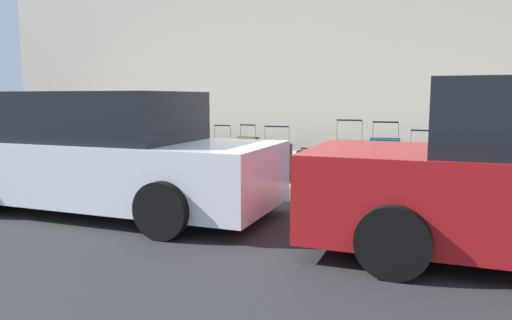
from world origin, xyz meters
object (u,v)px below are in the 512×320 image
object	(u,v)px
suitcase_maroon_6	(276,163)
suitcase_teal_10	(176,153)
suitcase_red_1	(463,175)
suitcase_olive_0	(503,177)
suitcase_teal_3	(384,164)
suitcase_red_8	(223,159)
suitcase_silver_2	(422,170)
bollard_post	(107,152)
suitcase_navy_4	(348,163)
suitcase_black_5	(313,167)
parked_car_white_1	(101,156)
suitcase_olive_7	(248,158)
fire_hydrant	(134,149)
suitcase_silver_9	(200,156)

from	to	relation	value
suitcase_maroon_6	suitcase_teal_10	world-z (taller)	suitcase_teal_10
suitcase_red_1	suitcase_teal_10	size ratio (longest dim) A/B	0.85
suitcase_teal_10	suitcase_olive_0	bearing A→B (deg)	179.65
suitcase_teal_3	suitcase_red_8	size ratio (longest dim) A/B	1.13
suitcase_silver_2	bollard_post	world-z (taller)	suitcase_silver_2
suitcase_navy_4	suitcase_red_8	bearing A→B (deg)	1.36
suitcase_black_5	suitcase_teal_10	bearing A→B (deg)	-0.27
suitcase_navy_4	parked_car_white_1	bearing A→B (deg)	40.32
suitcase_teal_10	parked_car_white_1	world-z (taller)	parked_car_white_1
suitcase_silver_2	suitcase_navy_4	bearing A→B (deg)	-2.43
suitcase_navy_4	bollard_post	world-z (taller)	suitcase_navy_4
suitcase_olive_7	bollard_post	size ratio (longest dim) A/B	1.33
suitcase_olive_7	fire_hydrant	bearing A→B (deg)	-0.48
suitcase_teal_10	suitcase_red_8	bearing A→B (deg)	175.56
parked_car_white_1	bollard_post	bearing A→B (deg)	-50.22
suitcase_red_1	suitcase_olive_0	bearing A→B (deg)	-177.93
suitcase_silver_2	suitcase_black_5	xyz separation A→B (m)	(1.69, -0.06, -0.06)
suitcase_olive_0	suitcase_silver_9	world-z (taller)	suitcase_silver_9
suitcase_red_1	suitcase_navy_4	size ratio (longest dim) A/B	0.86
parked_car_white_1	suitcase_black_5	bearing A→B (deg)	-132.89
suitcase_teal_3	fire_hydrant	size ratio (longest dim) A/B	1.31
suitcase_red_1	fire_hydrant	bearing A→B (deg)	0.18
suitcase_maroon_6	suitcase_black_5	bearing A→B (deg)	-170.73
suitcase_silver_2	suitcase_teal_3	distance (m)	0.55
suitcase_teal_3	bollard_post	xyz separation A→B (m)	(5.20, 0.13, -0.04)
suitcase_silver_2	suitcase_black_5	size ratio (longest dim) A/B	1.60
bollard_post	suitcase_teal_10	bearing A→B (deg)	-171.32
suitcase_olive_7	suitcase_teal_3	bearing A→B (deg)	-179.92
suitcase_black_5	suitcase_red_8	world-z (taller)	suitcase_red_8
suitcase_red_8	bollard_post	size ratio (longest dim) A/B	1.30
suitcase_red_1	suitcase_red_8	xyz separation A→B (m)	(3.86, 0.03, 0.04)
parked_car_white_1	suitcase_maroon_6	bearing A→B (deg)	-125.36
suitcase_olive_7	suitcase_silver_9	size ratio (longest dim) A/B	1.30
suitcase_black_5	suitcase_red_1	bearing A→B (deg)	179.00
suitcase_silver_2	fire_hydrant	xyz separation A→B (m)	(5.22, -0.00, 0.09)
suitcase_teal_10	suitcase_red_1	bearing A→B (deg)	179.39
suitcase_olive_0	suitcase_teal_10	bearing A→B (deg)	-0.35
suitcase_olive_0	fire_hydrant	xyz separation A→B (m)	(6.29, 0.04, 0.13)
suitcase_maroon_6	suitcase_olive_0	bearing A→B (deg)	-178.68
suitcase_red_8	suitcase_olive_0	bearing A→B (deg)	-179.41
suitcase_silver_2	suitcase_maroon_6	size ratio (longest dim) A/B	0.99
suitcase_red_1	suitcase_maroon_6	world-z (taller)	suitcase_maroon_6
suitcase_olive_0	suitcase_black_5	bearing A→B (deg)	-0.42
suitcase_maroon_6	suitcase_silver_9	world-z (taller)	suitcase_maroon_6
suitcase_olive_0	fire_hydrant	distance (m)	6.29
suitcase_red_1	suitcase_teal_10	world-z (taller)	suitcase_teal_10
suitcase_olive_7	fire_hydrant	world-z (taller)	suitcase_olive_7
fire_hydrant	parked_car_white_1	world-z (taller)	parked_car_white_1
suitcase_teal_10	fire_hydrant	xyz separation A→B (m)	(0.91, 0.07, 0.05)
suitcase_black_5	suitcase_silver_9	bearing A→B (deg)	-0.38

